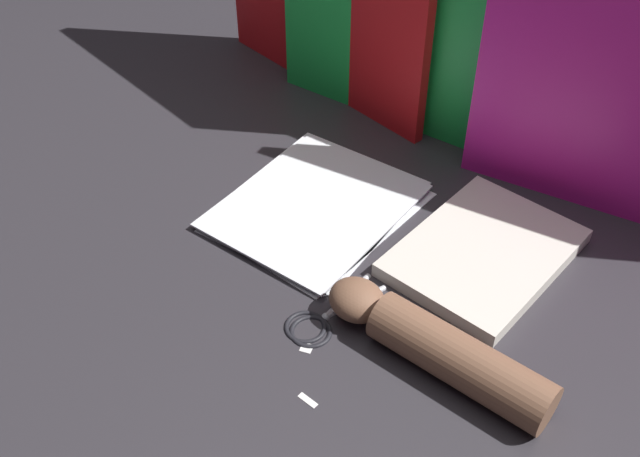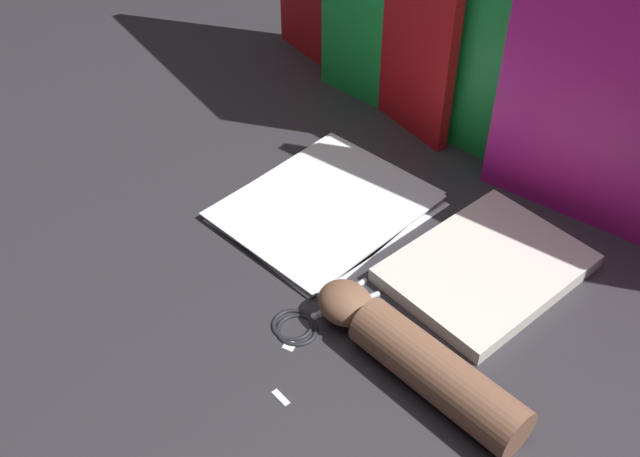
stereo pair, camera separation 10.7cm
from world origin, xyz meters
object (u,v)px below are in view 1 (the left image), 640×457
object	(u,v)px
scissors	(320,319)
hand_forearm	(438,347)
paper_stack	(316,206)
book_closed	(484,253)

from	to	relation	value
scissors	hand_forearm	bearing A→B (deg)	13.52
paper_stack	scissors	distance (m)	0.24
book_closed	hand_forearm	xyz separation A→B (m)	(0.05, -0.21, 0.02)
paper_stack	book_closed	world-z (taller)	book_closed
book_closed	hand_forearm	bearing A→B (deg)	-76.39
book_closed	scissors	world-z (taller)	book_closed
paper_stack	book_closed	bearing A→B (deg)	14.56
paper_stack	scissors	xyz separation A→B (m)	(0.16, -0.18, -0.00)
paper_stack	book_closed	xyz separation A→B (m)	(0.26, 0.07, 0.01)
paper_stack	scissors	world-z (taller)	paper_stack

